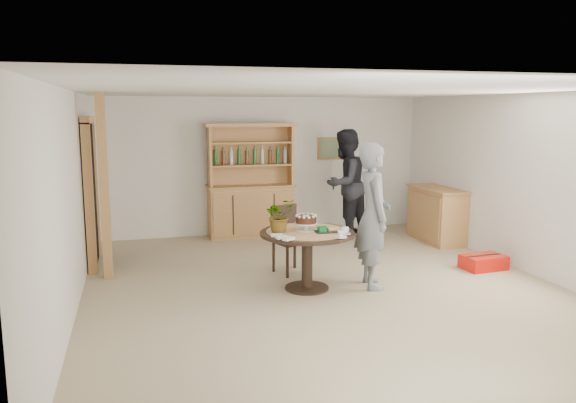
{
  "coord_description": "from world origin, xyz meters",
  "views": [
    {
      "loc": [
        -2.3,
        -6.57,
        2.27
      ],
      "look_at": [
        -0.32,
        0.62,
        1.05
      ],
      "focal_mm": 35.0,
      "sensor_mm": 36.0,
      "label": 1
    }
  ],
  "objects_px": {
    "teen_boy": "(373,216)",
    "red_suitcase": "(483,262)",
    "dining_chair": "(288,235)",
    "dining_table": "(307,243)",
    "sideboard": "(436,214)",
    "adult_person": "(345,184)",
    "hutch": "(251,199)"
  },
  "relations": [
    {
      "from": "teen_boy",
      "to": "red_suitcase",
      "type": "relative_size",
      "value": 2.94
    },
    {
      "from": "dining_chair",
      "to": "teen_boy",
      "type": "bearing_deg",
      "value": -64.29
    },
    {
      "from": "red_suitcase",
      "to": "dining_table",
      "type": "bearing_deg",
      "value": 178.79
    },
    {
      "from": "sideboard",
      "to": "teen_boy",
      "type": "xyz_separation_m",
      "value": [
        -2.12,
        -2.06,
        0.46
      ]
    },
    {
      "from": "dining_table",
      "to": "red_suitcase",
      "type": "xyz_separation_m",
      "value": [
        2.73,
        0.2,
        -0.5
      ]
    },
    {
      "from": "sideboard",
      "to": "dining_chair",
      "type": "relative_size",
      "value": 1.33
    },
    {
      "from": "teen_boy",
      "to": "dining_chair",
      "type": "bearing_deg",
      "value": 53.13
    },
    {
      "from": "red_suitcase",
      "to": "sideboard",
      "type": "bearing_deg",
      "value": 76.79
    },
    {
      "from": "teen_boy",
      "to": "adult_person",
      "type": "relative_size",
      "value": 0.96
    },
    {
      "from": "teen_boy",
      "to": "adult_person",
      "type": "xyz_separation_m",
      "value": [
        0.68,
        2.76,
        0.04
      ]
    },
    {
      "from": "hutch",
      "to": "adult_person",
      "type": "distance_m",
      "value": 1.71
    },
    {
      "from": "hutch",
      "to": "dining_chair",
      "type": "height_order",
      "value": "hutch"
    },
    {
      "from": "hutch",
      "to": "dining_table",
      "type": "height_order",
      "value": "hutch"
    },
    {
      "from": "sideboard",
      "to": "adult_person",
      "type": "relative_size",
      "value": 0.65
    },
    {
      "from": "dining_chair",
      "to": "adult_person",
      "type": "xyz_separation_m",
      "value": [
        1.55,
        1.84,
        0.43
      ]
    },
    {
      "from": "dining_chair",
      "to": "red_suitcase",
      "type": "distance_m",
      "value": 2.86
    },
    {
      "from": "dining_chair",
      "to": "adult_person",
      "type": "height_order",
      "value": "adult_person"
    },
    {
      "from": "dining_chair",
      "to": "red_suitcase",
      "type": "height_order",
      "value": "dining_chair"
    },
    {
      "from": "dining_table",
      "to": "teen_boy",
      "type": "relative_size",
      "value": 0.64
    },
    {
      "from": "teen_boy",
      "to": "sideboard",
      "type": "bearing_deg",
      "value": -36.03
    },
    {
      "from": "dining_table",
      "to": "adult_person",
      "type": "distance_m",
      "value": 3.09
    },
    {
      "from": "dining_chair",
      "to": "red_suitcase",
      "type": "relative_size",
      "value": 1.49
    },
    {
      "from": "hutch",
      "to": "adult_person",
      "type": "height_order",
      "value": "hutch"
    },
    {
      "from": "teen_boy",
      "to": "adult_person",
      "type": "distance_m",
      "value": 2.84
    },
    {
      "from": "sideboard",
      "to": "dining_table",
      "type": "xyz_separation_m",
      "value": [
        -2.97,
        -1.96,
        0.13
      ]
    },
    {
      "from": "dining_chair",
      "to": "teen_boy",
      "type": "xyz_separation_m",
      "value": [
        0.87,
        -0.93,
        0.4
      ]
    },
    {
      "from": "hutch",
      "to": "dining_table",
      "type": "bearing_deg",
      "value": -88.74
    },
    {
      "from": "dining_table",
      "to": "teen_boy",
      "type": "bearing_deg",
      "value": -6.71
    },
    {
      "from": "teen_boy",
      "to": "red_suitcase",
      "type": "bearing_deg",
      "value": -71.09
    },
    {
      "from": "dining_table",
      "to": "teen_boy",
      "type": "distance_m",
      "value": 0.92
    },
    {
      "from": "dining_table",
      "to": "adult_person",
      "type": "bearing_deg",
      "value": 60.15
    },
    {
      "from": "adult_person",
      "to": "teen_boy",
      "type": "bearing_deg",
      "value": 40.81
    }
  ]
}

